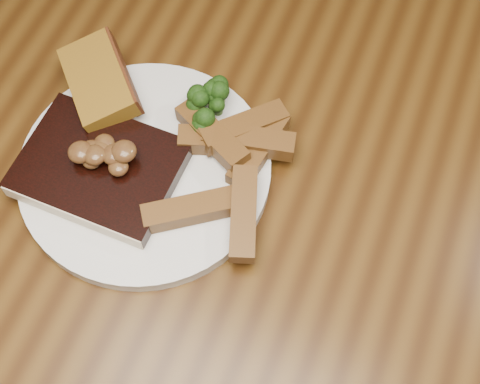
# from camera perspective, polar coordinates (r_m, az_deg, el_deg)

# --- Properties ---
(ground) EXTENTS (4.50, 4.50, 0.00)m
(ground) POSITION_cam_1_polar(r_m,az_deg,el_deg) (1.42, 0.47, -14.36)
(ground) COLOR #39190D
(ground) RESTS_ON ground
(dining_table) EXTENTS (1.60, 0.90, 0.75)m
(dining_table) POSITION_cam_1_polar(r_m,az_deg,el_deg) (0.79, 0.82, -3.96)
(dining_table) COLOR #452B0D
(dining_table) RESTS_ON ground
(chair_far) EXTENTS (0.47, 0.47, 0.85)m
(chair_far) POSITION_cam_1_polar(r_m,az_deg,el_deg) (1.29, 15.61, 15.34)
(chair_far) COLOR black
(chair_far) RESTS_ON ground
(plate) EXTENTS (0.29, 0.29, 0.01)m
(plate) POSITION_cam_1_polar(r_m,az_deg,el_deg) (0.72, -8.07, 1.88)
(plate) COLOR silver
(plate) RESTS_ON dining_table
(steak) EXTENTS (0.16, 0.13, 0.02)m
(steak) POSITION_cam_1_polar(r_m,az_deg,el_deg) (0.71, -11.86, 2.00)
(steak) COLOR black
(steak) RESTS_ON plate
(steak_bone) EXTENTS (0.16, 0.02, 0.02)m
(steak_bone) POSITION_cam_1_polar(r_m,az_deg,el_deg) (0.69, -13.85, -1.84)
(steak_bone) COLOR beige
(steak_bone) RESTS_ON plate
(mushroom_pile) EXTENTS (0.08, 0.08, 0.03)m
(mushroom_pile) POSITION_cam_1_polar(r_m,az_deg,el_deg) (0.69, -11.80, 3.66)
(mushroom_pile) COLOR brown
(mushroom_pile) RESTS_ON steak
(garlic_bread) EXTENTS (0.12, 0.12, 0.02)m
(garlic_bread) POSITION_cam_1_polar(r_m,az_deg,el_deg) (0.76, -11.72, 8.33)
(garlic_bread) COLOR olive
(garlic_bread) RESTS_ON plate
(potato_wedges) EXTENTS (0.13, 0.13, 0.02)m
(potato_wedges) POSITION_cam_1_polar(r_m,az_deg,el_deg) (0.69, -2.30, 1.53)
(potato_wedges) COLOR brown
(potato_wedges) RESTS_ON plate
(broccoli_cluster) EXTENTS (0.06, 0.06, 0.04)m
(broccoli_cluster) POSITION_cam_1_polar(r_m,az_deg,el_deg) (0.73, -3.09, 7.18)
(broccoli_cluster) COLOR #1D3E0E
(broccoli_cluster) RESTS_ON plate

